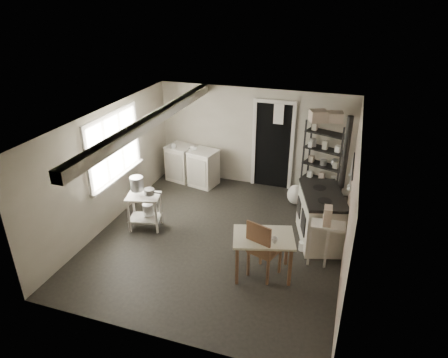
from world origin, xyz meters
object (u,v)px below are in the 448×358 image
(stockpot, at_px, (137,184))
(work_table, at_px, (263,254))
(base_cabinets, at_px, (192,164))
(chair, at_px, (265,250))
(stove, at_px, (320,219))
(shelf_rack, at_px, (324,160))
(flour_sack, at_px, (296,194))
(prep_table, at_px, (145,210))

(stockpot, height_order, work_table, stockpot)
(base_cabinets, height_order, work_table, base_cabinets)
(base_cabinets, height_order, chair, chair)
(stockpot, bearing_deg, stove, 10.56)
(shelf_rack, xyz_separation_m, work_table, (-0.62, -2.88, -0.57))
(base_cabinets, distance_m, work_table, 3.74)
(base_cabinets, xyz_separation_m, work_table, (2.41, -2.86, -0.08))
(flour_sack, bearing_deg, stockpot, -145.84)
(stockpot, distance_m, stove, 3.47)
(stove, height_order, work_table, stove)
(chair, bearing_deg, prep_table, -175.20)
(base_cabinets, bearing_deg, stockpot, -83.12)
(prep_table, height_order, stove, stove)
(stockpot, relative_size, stove, 0.22)
(stockpot, relative_size, flour_sack, 0.60)
(prep_table, bearing_deg, stove, 11.07)
(prep_table, bearing_deg, flour_sack, 35.43)
(stockpot, height_order, base_cabinets, stockpot)
(stockpot, xyz_separation_m, chair, (2.64, -0.67, -0.45))
(stockpot, bearing_deg, flour_sack, 34.16)
(shelf_rack, bearing_deg, stockpot, -126.12)
(shelf_rack, bearing_deg, prep_table, -125.04)
(prep_table, xyz_separation_m, flour_sack, (2.63, 1.87, -0.16))
(shelf_rack, bearing_deg, flour_sack, -124.51)
(base_cabinets, relative_size, work_table, 1.37)
(stove, xyz_separation_m, flour_sack, (-0.62, 1.24, -0.20))
(shelf_rack, height_order, stove, shelf_rack)
(shelf_rack, distance_m, work_table, 3.00)
(shelf_rack, xyz_separation_m, stove, (0.14, -1.59, -0.51))
(work_table, xyz_separation_m, chair, (0.03, -0.01, 0.10))
(prep_table, relative_size, base_cabinets, 0.54)
(flour_sack, bearing_deg, base_cabinets, 172.60)
(stockpot, relative_size, work_table, 0.28)
(prep_table, relative_size, stove, 0.57)
(stove, bearing_deg, shelf_rack, 78.89)
(shelf_rack, relative_size, stove, 1.46)
(stove, bearing_deg, base_cabinets, 137.49)
(base_cabinets, bearing_deg, shelf_rack, 12.38)
(prep_table, height_order, stockpot, stockpot)
(stockpot, distance_m, base_cabinets, 2.26)
(stockpot, bearing_deg, shelf_rack, 34.45)
(stove, xyz_separation_m, work_table, (-0.77, -1.29, -0.06))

